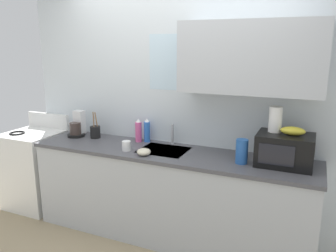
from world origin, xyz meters
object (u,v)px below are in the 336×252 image
Objects in this scene: cereal_canister at (242,151)px; microwave at (285,150)px; stove_range at (35,169)px; dish_soap_bottle_blue at (147,131)px; paper_towel_roll at (275,119)px; banana_bunch at (293,131)px; small_bowl at (144,152)px; coffee_maker at (77,127)px; dish_soap_bottle_pink at (139,131)px; utensil_crock at (95,132)px; mug_white at (126,146)px.

microwave is at bearing 16.17° from cereal_canister.
cereal_canister reaches higher than stove_range.
stove_range is at bearing -179.08° from microwave.
dish_soap_bottle_blue is at bearing 165.78° from cereal_canister.
stove_range is 5.10× the size of cereal_canister.
paper_towel_roll is 0.39m from cereal_canister.
stove_range is 2.51m from cereal_canister.
dish_soap_bottle_blue is at bearing 8.65° from stove_range.
microwave is at bearing -178.23° from banana_bunch.
small_bowl is (-1.11, -0.30, -0.35)m from paper_towel_roll.
coffee_maker is at bearing 175.16° from cereal_canister.
small_bowl is at bearing -55.54° from dish_soap_bottle_pink.
coffee_maker is at bearing 178.52° from banana_bunch.
cereal_canister is (1.87, -0.16, 0.00)m from coffee_maker.
coffee_maker is at bearing 178.45° from microwave.
utensil_crock reaches higher than dish_soap_bottle_blue.
mug_white is 0.23m from small_bowl.
paper_towel_roll is (-0.10, 0.05, 0.24)m from microwave.
microwave reaches higher than stove_range.
banana_bunch is (0.05, 0.00, 0.17)m from microwave.
cereal_canister is 1.63× the size of small_bowl.
mug_white is (0.78, -0.25, -0.06)m from coffee_maker.
small_bowl is at bearing -170.23° from cereal_canister.
stove_range is at bearing 173.97° from mug_white.
stove_range is 0.80m from coffee_maker.
utensil_crock is 0.83m from small_bowl.
utensil_crock reaches higher than mug_white.
microwave is at bearing 11.60° from small_bowl.
dish_soap_bottle_pink is at bearing 97.56° from mug_white.
dish_soap_bottle_blue reaches higher than small_bowl.
cereal_canister is (1.05, -0.27, -0.01)m from dish_soap_bottle_blue.
paper_towel_roll reaches higher than dish_soap_bottle_pink.
coffee_maker is (-2.11, 0.01, -0.28)m from paper_towel_roll.
stove_range is 8.31× the size of small_bowl.
dish_soap_bottle_blue is (1.40, 0.21, 0.56)m from stove_range.
dish_soap_bottle_pink reaches higher than mug_white.
mug_white is (0.04, -0.32, -0.07)m from dish_soap_bottle_pink.
cereal_canister is (2.45, -0.05, 0.55)m from stove_range.
microwave is (2.79, 0.04, 0.58)m from stove_range.
banana_bunch is 1.54m from dish_soap_bottle_pink.
coffee_maker reaches higher than cereal_canister.
microwave is 0.18m from banana_bunch.
banana_bunch reaches higher than utensil_crock.
microwave is 0.35m from cereal_canister.
stove_range is 4.39× the size of dish_soap_bottle_pink.
stove_range is 1.52m from dish_soap_bottle_blue.
banana_bunch reaches higher than dish_soap_bottle_pink.
mug_white is at bearing -17.71° from coffee_maker.
cereal_canister is at bearing -165.62° from banana_bunch.
coffee_maker is 1.32× the size of cereal_canister.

